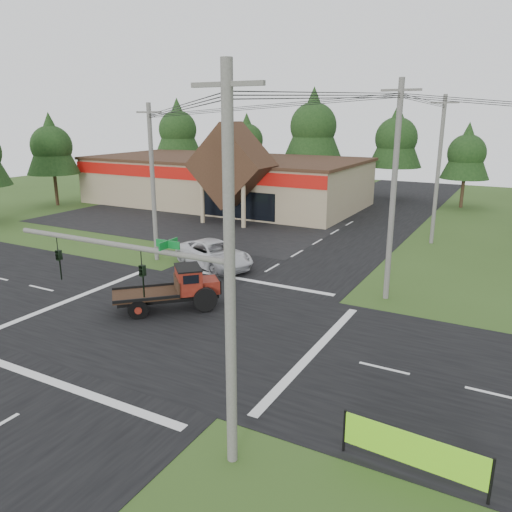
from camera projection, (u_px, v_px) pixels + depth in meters
The scene contains 19 objects.
ground at pixel (180, 321), 24.37m from camera, with size 120.00×120.00×0.00m, color #314C1B.
road_ns at pixel (180, 321), 24.37m from camera, with size 12.00×120.00×0.02m, color black.
road_ew at pixel (180, 321), 24.37m from camera, with size 120.00×12.00×0.02m, color black.
parking_apron at pixel (182, 222), 46.87m from camera, with size 28.00×14.00×0.02m, color black.
cvs_building at pixel (226, 180), 55.84m from camera, with size 30.40×18.20×9.19m.
traffic_signal_mast at pixel (180, 308), 14.15m from camera, with size 8.12×0.24×7.00m.
utility_pole_nr at pixel (230, 276), 13.05m from camera, with size 2.00×0.30×11.00m.
utility_pole_nw at pixel (153, 182), 33.35m from camera, with size 2.00×0.30×10.50m.
utility_pole_ne at pixel (393, 191), 25.87m from camera, with size 2.00×0.30×11.50m.
utility_pole_n at pixel (438, 170), 37.75m from camera, with size 2.00×0.30×11.20m.
tree_row_a at pixel (178, 128), 69.80m from camera, with size 6.72×6.72×12.12m.
tree_row_b at pixel (247, 139), 67.26m from camera, with size 5.60×5.60×10.10m.
tree_row_c at pixel (313, 124), 61.28m from camera, with size 7.28×7.28×13.13m.
tree_row_d at pixel (396, 136), 57.90m from camera, with size 6.16×6.16×11.11m.
tree_row_e at pixel (467, 151), 52.90m from camera, with size 5.04×5.04×9.09m.
tree_side_w at pixel (51, 144), 54.16m from camera, with size 5.60×5.60×10.10m.
antique_flatbed_truck at pixel (168, 289), 25.54m from camera, with size 2.07×5.41×2.26m, color #59130C, non-canonical shape.
roadside_banner at pixel (412, 454), 13.71m from camera, with size 4.10×0.12×1.40m, color #7BDB1D, non-canonical shape.
white_pickup at pixel (214, 254), 33.08m from camera, with size 2.80×6.08×1.69m, color silver.
Camera 1 is at (14.03, -18.09, 9.68)m, focal length 35.00 mm.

